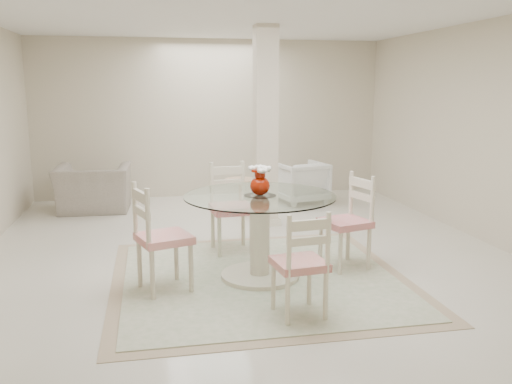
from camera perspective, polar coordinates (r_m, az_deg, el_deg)
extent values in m
plane|color=silver|center=(6.32, -1.03, -6.43)|extent=(7.00, 7.00, 0.00)
cube|color=beige|center=(9.51, -4.77, 7.70)|extent=(6.00, 0.02, 2.70)
cube|color=beige|center=(2.71, 11.89, -0.85)|extent=(6.00, 0.02, 2.70)
cube|color=beige|center=(7.21, 23.25, 5.79)|extent=(0.02, 7.00, 2.70)
cube|color=white|center=(6.09, -1.12, 18.61)|extent=(6.00, 7.00, 0.02)
cube|color=beige|center=(7.42, 1.00, 6.80)|extent=(0.30, 0.30, 2.70)
cube|color=tan|center=(5.51, 0.40, -9.07)|extent=(2.91, 2.91, 0.01)
cube|color=beige|center=(5.51, 0.40, -8.99)|extent=(2.67, 2.67, 0.01)
cylinder|color=beige|center=(5.50, 0.40, -8.82)|extent=(0.78, 0.78, 0.06)
cylinder|color=beige|center=(5.38, 0.41, -4.64)|extent=(0.19, 0.19, 0.80)
cylinder|color=beige|center=(5.29, 0.42, -0.65)|extent=(0.32, 0.32, 0.03)
cylinder|color=white|center=(5.28, 0.42, -0.41)|extent=(1.49, 1.49, 0.01)
ellipsoid|color=#9D1804|center=(5.26, 0.42, 0.65)|extent=(0.19, 0.19, 0.18)
cylinder|color=#9D1804|center=(5.24, 0.42, 1.87)|extent=(0.10, 0.10, 0.05)
cylinder|color=#9D1804|center=(5.24, 0.42, 2.28)|extent=(0.17, 0.17, 0.02)
ellipsoid|color=silver|center=(5.23, 0.42, 2.57)|extent=(0.11, 0.11, 0.05)
ellipsoid|color=silver|center=(5.27, 1.01, 2.45)|extent=(0.11, 0.11, 0.05)
ellipsoid|color=silver|center=(5.26, -0.23, 2.49)|extent=(0.11, 0.11, 0.05)
ellipsoid|color=silver|center=(5.18, 0.67, 2.24)|extent=(0.11, 0.11, 0.05)
ellipsoid|color=silver|center=(5.21, 1.03, 2.44)|extent=(0.11, 0.11, 0.05)
cylinder|color=beige|center=(5.86, 6.80, -5.57)|extent=(0.04, 0.04, 0.46)
cylinder|color=beige|center=(5.58, 8.85, -6.49)|extent=(0.04, 0.04, 0.46)
cylinder|color=beige|center=(6.06, 9.66, -5.09)|extent=(0.04, 0.04, 0.46)
cylinder|color=beige|center=(5.79, 11.78, -5.95)|extent=(0.04, 0.04, 0.46)
cube|color=red|center=(5.75, 9.36, -3.22)|extent=(0.54, 0.54, 0.07)
cube|color=beige|center=(5.79, 11.07, 0.24)|extent=(0.15, 0.40, 0.54)
cylinder|color=beige|center=(6.08, -3.87, -4.82)|extent=(0.05, 0.05, 0.48)
cylinder|color=beige|center=(6.17, -0.47, -4.57)|extent=(0.05, 0.05, 0.48)
cylinder|color=beige|center=(6.44, -4.58, -3.94)|extent=(0.05, 0.05, 0.48)
cylinder|color=beige|center=(6.52, -1.36, -3.72)|extent=(0.05, 0.05, 0.48)
cube|color=red|center=(6.23, -2.59, -1.82)|extent=(0.49, 0.49, 0.07)
cube|color=beige|center=(6.36, -3.06, 1.63)|extent=(0.42, 0.08, 0.56)
cylinder|color=beige|center=(5.10, -6.85, -8.04)|extent=(0.05, 0.05, 0.48)
cylinder|color=beige|center=(5.43, -8.38, -6.89)|extent=(0.05, 0.05, 0.48)
cylinder|color=beige|center=(4.98, -10.85, -8.64)|extent=(0.05, 0.05, 0.48)
cylinder|color=beige|center=(5.31, -12.16, -7.42)|extent=(0.05, 0.05, 0.48)
cube|color=red|center=(5.12, -9.66, -4.82)|extent=(0.58, 0.58, 0.07)
cube|color=beige|center=(4.97, -12.02, -1.27)|extent=(0.17, 0.41, 0.56)
cylinder|color=#EFE5C5|center=(4.82, 5.62, -9.48)|extent=(0.04, 0.04, 0.43)
cylinder|color=#EFE5C5|center=(4.70, 1.84, -9.96)|extent=(0.04, 0.04, 0.43)
cylinder|color=#EFE5C5|center=(4.54, 7.33, -10.86)|extent=(0.04, 0.04, 0.43)
cylinder|color=#EFE5C5|center=(4.41, 3.33, -11.43)|extent=(0.04, 0.04, 0.43)
cube|color=#B31E13|center=(4.53, 4.58, -7.52)|extent=(0.45, 0.45, 0.06)
cube|color=#EFE5C5|center=(4.28, 5.59, -4.32)|extent=(0.37, 0.09, 0.50)
imported|color=#A29486|center=(8.71, -16.71, 0.36)|extent=(1.13, 1.00, 0.71)
imported|color=white|center=(8.96, 4.76, 1.01)|extent=(0.88, 0.89, 0.69)
cylinder|color=#DAAC86|center=(8.32, -1.58, -2.01)|extent=(0.48, 0.48, 0.04)
cylinder|color=#DAAC86|center=(8.27, -1.58, -0.40)|extent=(0.07, 0.07, 0.46)
cylinder|color=#DAAC86|center=(8.23, -1.59, 1.27)|extent=(0.50, 0.50, 0.03)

